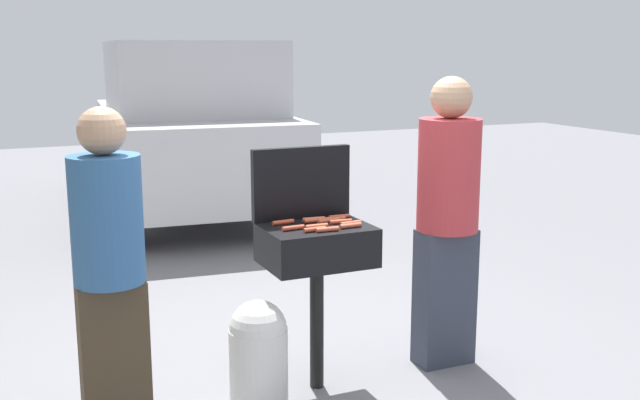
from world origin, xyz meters
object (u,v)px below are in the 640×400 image
hot_dog_0 (329,221)px  person_left (109,262)px  hot_dog_11 (351,223)px  propane_tank (258,353)px  parked_minivan (189,126)px  hot_dog_6 (328,229)px  hot_dog_7 (339,217)px  hot_dog_12 (283,222)px  hot_dog_1 (334,219)px  person_right (447,212)px  hot_dog_4 (351,226)px  bbq_grill (317,251)px  hot_dog_9 (293,228)px  hot_dog_10 (315,229)px  hot_dog_8 (317,226)px  hot_dog_2 (341,222)px  hot_dog_5 (315,220)px  hot_dog_3 (314,219)px

hot_dog_0 → person_left: (-1.24, -0.10, -0.07)m
hot_dog_11 → propane_tank: size_ratio=0.21×
person_left → parked_minivan: bearing=73.6°
hot_dog_6 → propane_tank: 0.77m
hot_dog_7 → hot_dog_12: same height
hot_dog_11 → parked_minivan: parked_minivan is taller
hot_dog_0 → hot_dog_1: (0.05, 0.03, 0.00)m
person_right → hot_dog_4: bearing=9.9°
bbq_grill → person_left: bearing=-176.9°
hot_dog_9 → hot_dog_12: 0.15m
hot_dog_12 → person_left: 1.01m
hot_dog_10 → propane_tank: bearing=-178.6°
parked_minivan → hot_dog_8: bearing=88.8°
hot_dog_2 → parked_minivan: parked_minivan is taller
hot_dog_7 → hot_dog_10: 0.34m
hot_dog_7 → parked_minivan: 4.99m
hot_dog_0 → hot_dog_6: 0.21m
hot_dog_0 → person_right: size_ratio=0.07×
hot_dog_1 → hot_dog_11: same height
hot_dog_10 → hot_dog_12: (-0.09, 0.23, 0.00)m
hot_dog_2 → hot_dog_11: bearing=-62.8°
hot_dog_2 → person_left: 1.30m
bbq_grill → hot_dog_5: 0.18m
hot_dog_4 → person_left: (-1.30, 0.05, -0.07)m
parked_minivan → propane_tank: bearing=84.9°
hot_dog_12 → propane_tank: 0.74m
propane_tank → hot_dog_4: bearing=0.8°
hot_dog_6 → hot_dog_8: bearing=107.0°
hot_dog_0 → hot_dog_9: same height
hot_dog_3 → hot_dog_12: bearing=179.3°
hot_dog_12 → person_right: (1.02, -0.12, -0.01)m
hot_dog_7 → propane_tank: bearing=-158.3°
hot_dog_10 → person_left: person_left is taller
hot_dog_3 → person_left: size_ratio=0.08×
hot_dog_12 → hot_dog_2: bearing=-21.3°
hot_dog_7 → hot_dog_8: (-0.22, -0.17, 0.00)m
hot_dog_4 → hot_dog_12: 0.39m
hot_dog_12 → person_left: size_ratio=0.08×
hot_dog_1 → hot_dog_6: 0.26m
hot_dog_12 → hot_dog_7: bearing=-0.5°
hot_dog_8 → person_left: 1.13m
hot_dog_11 → hot_dog_6: bearing=-156.3°
bbq_grill → parked_minivan: bearing=83.5°
hot_dog_4 → hot_dog_5: (-0.13, 0.20, 0.00)m
hot_dog_6 → hot_dog_7: size_ratio=1.00×
hot_dog_6 → propane_tank: bearing=177.2°
hot_dog_2 → person_right: bearing=-0.1°
hot_dog_2 → hot_dog_6: 0.20m
hot_dog_8 → hot_dog_9: size_ratio=1.00×
propane_tank → hot_dog_9: bearing=19.9°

